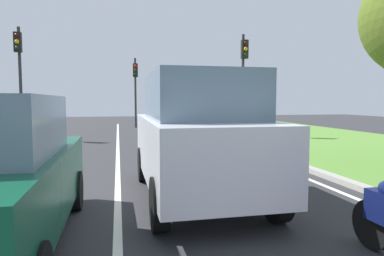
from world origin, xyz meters
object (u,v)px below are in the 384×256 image
object	(u,v)px
traffic_light_overhead_left	(19,64)
traffic_light_far_median	(135,82)
traffic_light_near_right	(244,69)
car_suv_ahead	(197,135)

from	to	relation	value
traffic_light_overhead_left	traffic_light_far_median	size ratio (longest dim) A/B	1.11
traffic_light_near_right	traffic_light_overhead_left	size ratio (longest dim) A/B	0.97
car_suv_ahead	traffic_light_overhead_left	distance (m)	12.76
traffic_light_near_right	traffic_light_far_median	world-z (taller)	traffic_light_near_right
car_suv_ahead	traffic_light_far_median	world-z (taller)	traffic_light_far_median
traffic_light_overhead_left	traffic_light_far_median	xyz separation A→B (m)	(5.60, 6.31, -0.38)
traffic_light_overhead_left	car_suv_ahead	bearing A→B (deg)	-62.33
car_suv_ahead	traffic_light_overhead_left	size ratio (longest dim) A/B	0.86
traffic_light_overhead_left	traffic_light_far_median	distance (m)	8.45
car_suv_ahead	traffic_light_far_median	xyz separation A→B (m)	(-0.22, 17.43, 1.96)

